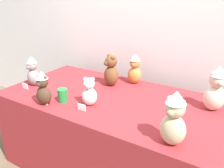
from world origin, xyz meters
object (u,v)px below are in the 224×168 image
at_px(teddy_bear_snow, 89,92).
at_px(teddy_bear_chestnut, 111,71).
at_px(display_table, 112,134).
at_px(teddy_bear_ginger, 135,69).
at_px(teddy_bear_ash, 33,71).
at_px(party_cup_green, 63,95).
at_px(teddy_bear_sand, 174,119).
at_px(teddy_bear_cream, 216,89).
at_px(teddy_bear_cocoa, 43,89).

distance_m(teddy_bear_snow, teddy_bear_chestnut, 0.46).
xyz_separation_m(display_table, teddy_bear_ginger, (0.02, 0.39, 0.53)).
relative_size(teddy_bear_ash, party_cup_green, 2.62).
bearing_deg(teddy_bear_sand, teddy_bear_ginger, 140.92).
distance_m(display_table, party_cup_green, 0.60).
bearing_deg(teddy_bear_cream, teddy_bear_ash, 161.80).
xyz_separation_m(teddy_bear_cocoa, teddy_bear_snow, (0.32, 0.18, -0.03)).
bearing_deg(teddy_bear_chestnut, teddy_bear_sand, -6.44).
distance_m(teddy_bear_cocoa, teddy_bear_chestnut, 0.67).
bearing_deg(party_cup_green, teddy_bear_snow, 15.55).
distance_m(teddy_bear_sand, party_cup_green, 0.96).
bearing_deg(teddy_bear_sand, display_table, 161.68).
xyz_separation_m(teddy_bear_ginger, party_cup_green, (-0.33, -0.68, -0.09)).
bearing_deg(teddy_bear_ash, teddy_bear_cream, 21.02).
height_order(teddy_bear_chestnut, teddy_bear_sand, teddy_bear_sand).
bearing_deg(teddy_bear_ash, teddy_bear_chestnut, 39.00).
height_order(teddy_bear_ginger, teddy_bear_ash, teddy_bear_ginger).
bearing_deg(teddy_bear_chestnut, party_cup_green, -75.96).
bearing_deg(teddy_bear_cream, teddy_bear_chestnut, 147.40).
height_order(teddy_bear_cocoa, teddy_bear_snow, teddy_bear_cocoa).
distance_m(teddy_bear_ash, party_cup_green, 0.51).
relative_size(display_table, teddy_bear_sand, 5.63).
xyz_separation_m(display_table, teddy_bear_cocoa, (-0.40, -0.40, 0.52)).
height_order(display_table, teddy_bear_snow, teddy_bear_snow).
relative_size(teddy_bear_snow, party_cup_green, 2.16).
bearing_deg(party_cup_green, teddy_bear_ash, 165.72).
bearing_deg(teddy_bear_snow, teddy_bear_ginger, 58.93).
distance_m(teddy_bear_cocoa, teddy_bear_cream, 1.33).
bearing_deg(teddy_bear_ash, teddy_bear_cocoa, -23.02).
relative_size(teddy_bear_chestnut, teddy_bear_cream, 0.86).
bearing_deg(teddy_bear_sand, teddy_bear_chestnut, 154.73).
xyz_separation_m(teddy_bear_ginger, teddy_bear_cocoa, (-0.42, -0.79, -0.01)).
relative_size(teddy_bear_cocoa, teddy_bear_cream, 0.78).
bearing_deg(teddy_bear_cocoa, teddy_bear_snow, 23.11).
relative_size(teddy_bear_cocoa, teddy_bear_snow, 1.18).
distance_m(teddy_bear_ash, teddy_bear_sand, 1.46).
bearing_deg(teddy_bear_cream, teddy_bear_ginger, 134.93).
bearing_deg(display_table, teddy_bear_cocoa, -134.75).
relative_size(teddy_bear_ginger, teddy_bear_snow, 1.27).
xyz_separation_m(teddy_bear_ash, teddy_bear_snow, (0.72, -0.06, -0.03)).
relative_size(display_table, teddy_bear_ash, 6.73).
relative_size(display_table, teddy_bear_cocoa, 6.93).
height_order(teddy_bear_ash, teddy_bear_sand, teddy_bear_sand).
distance_m(teddy_bear_ginger, party_cup_green, 0.76).
relative_size(teddy_bear_cream, party_cup_green, 3.24).
xyz_separation_m(display_table, teddy_bear_snow, (-0.07, -0.22, 0.49)).
height_order(teddy_bear_ash, teddy_bear_snow, teddy_bear_ash).
distance_m(display_table, teddy_bear_snow, 0.54).
height_order(teddy_bear_ash, teddy_bear_chestnut, teddy_bear_chestnut).
relative_size(teddy_bear_cocoa, teddy_bear_ash, 0.97).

